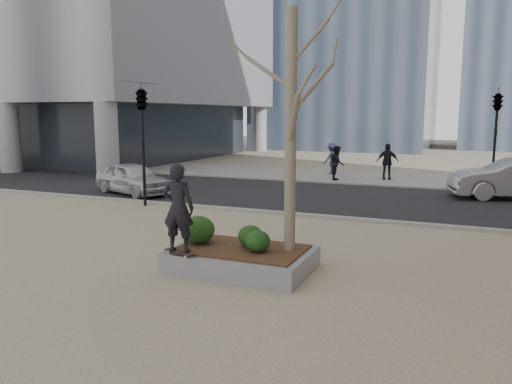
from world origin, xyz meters
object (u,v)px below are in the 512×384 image
at_px(planter, 241,260).
at_px(skateboard, 179,253).
at_px(police_car, 133,178).
at_px(skateboarder, 178,208).

xyz_separation_m(planter, skateboard, (-1.03, -0.88, 0.26)).
xyz_separation_m(skateboard, police_car, (-7.50, 8.48, 0.20)).
height_order(skateboard, police_car, police_car).
distance_m(skateboard, skateboarder, 0.96).
bearing_deg(police_car, skateboard, -118.63).
bearing_deg(skateboarder, skateboard, 180.00).
bearing_deg(skateboarder, planter, -147.64).
bearing_deg(planter, police_car, 138.26).
bearing_deg(skateboard, planter, 57.74).
distance_m(planter, skateboard, 1.38).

